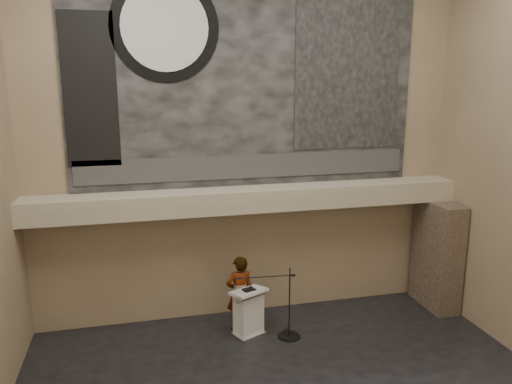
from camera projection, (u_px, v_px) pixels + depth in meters
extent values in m
cube|color=#816F52|center=(248.00, 140.00, 11.53)|extent=(10.00, 0.02, 8.50)
cube|color=#816F52|center=(471.00, 260.00, 3.95)|extent=(10.00, 0.02, 8.50)
cube|color=tan|center=(252.00, 199.00, 11.44)|extent=(10.00, 0.80, 0.50)
cylinder|color=#B2893D|center=(182.00, 216.00, 11.08)|extent=(0.04, 0.04, 0.06)
cylinder|color=#B2893D|center=(330.00, 206.00, 11.89)|extent=(0.04, 0.04, 0.06)
cube|color=black|center=(248.00, 76.00, 11.17)|extent=(8.00, 0.05, 5.00)
cube|color=#2F2F2F|center=(249.00, 166.00, 11.59)|extent=(7.76, 0.02, 0.55)
cylinder|color=black|center=(165.00, 27.00, 10.50)|extent=(2.30, 0.02, 2.30)
cylinder|color=silver|center=(165.00, 27.00, 10.48)|extent=(1.84, 0.02, 1.84)
cube|color=black|center=(348.00, 72.00, 11.67)|extent=(2.60, 0.02, 3.60)
cube|color=black|center=(90.00, 91.00, 10.42)|extent=(1.10, 0.02, 3.20)
cube|color=#3F3227|center=(437.00, 255.00, 12.45)|extent=(0.60, 1.40, 2.70)
cube|color=silver|center=(249.00, 334.00, 11.22)|extent=(0.81, 0.73, 0.08)
cube|color=white|center=(248.00, 312.00, 11.10)|extent=(0.70, 0.61, 0.96)
cube|color=white|center=(249.00, 291.00, 10.97)|extent=(0.89, 0.79, 0.13)
cube|color=black|center=(249.00, 290.00, 10.94)|extent=(0.33, 0.29, 0.04)
cube|color=white|center=(246.00, 291.00, 10.93)|extent=(0.30, 0.35, 0.00)
imported|color=beige|center=(240.00, 294.00, 11.31)|extent=(0.69, 0.50, 1.77)
cylinder|color=black|center=(289.00, 336.00, 11.17)|extent=(0.52, 0.52, 0.02)
cylinder|color=black|center=(289.00, 303.00, 10.99)|extent=(0.03, 0.03, 1.64)
cylinder|color=black|center=(264.00, 277.00, 10.77)|extent=(1.27, 0.14, 0.02)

